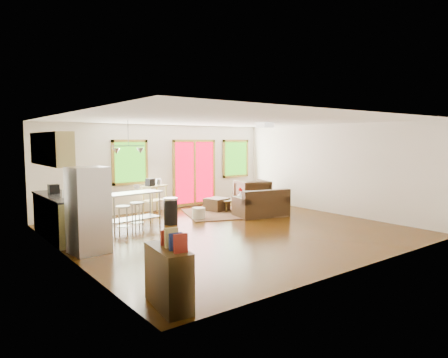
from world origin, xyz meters
TOP-DOWN VIEW (x-y plane):
  - floor at (0.00, 0.00)m, footprint 7.50×7.00m
  - ceiling at (0.00, 0.00)m, footprint 7.50×7.00m
  - back_wall at (0.00, 3.51)m, footprint 7.50×0.02m
  - left_wall at (-3.76, 0.00)m, footprint 0.02×7.00m
  - right_wall at (3.76, 0.00)m, footprint 0.02×7.00m
  - front_wall at (0.00, -3.51)m, footprint 7.50×0.02m
  - window_left at (-1.00, 3.46)m, footprint 1.10×0.05m
  - french_doors at (1.20, 3.46)m, footprint 1.60×0.05m
  - window_right at (2.90, 3.46)m, footprint 1.10×0.05m
  - rug at (1.39, 1.75)m, footprint 3.19×2.83m
  - loveseat at (1.76, 0.88)m, footprint 1.58×1.10m
  - coffee_table at (1.70, 1.92)m, footprint 1.02×0.82m
  - armchair at (2.58, 2.22)m, footprint 1.14×1.10m
  - ottoman at (1.23, 2.30)m, footprint 0.71×0.71m
  - pouf at (0.12, 1.59)m, footprint 0.41×0.41m
  - vase at (1.70, 1.74)m, footprint 0.26×0.26m
  - book at (2.17, 1.90)m, footprint 0.19×0.07m
  - cabinets at (-3.49, 1.70)m, footprint 0.64×2.24m
  - refrigerator at (-3.32, 0.15)m, footprint 0.72×0.69m
  - island at (-1.76, 1.63)m, footprint 1.44×0.72m
  - cup at (-1.66, 1.62)m, footprint 0.15×0.12m
  - bar_stool_a at (-2.25, 1.09)m, footprint 0.40×0.40m
  - bar_stool_b at (-1.84, 1.23)m, footprint 0.33×0.33m
  - trash_can at (-0.81, 1.48)m, footprint 0.43×0.43m
  - kitchen_cart at (-0.47, 3.04)m, footprint 0.79×0.64m
  - bookshelf at (-3.35, -2.96)m, footprint 0.45×0.91m
  - ceiling_flush at (1.60, 0.60)m, footprint 0.35×0.35m
  - pendant_light at (-1.90, 1.50)m, footprint 0.80×0.18m

SIDE VIEW (x-z plane):
  - floor at x=0.00m, z-range -0.02..0.00m
  - rug at x=1.39m, z-range 0.00..0.03m
  - pouf at x=0.12m, z-range 0.00..0.31m
  - ottoman at x=1.23m, z-range 0.00..0.40m
  - loveseat at x=1.76m, z-range -0.08..0.69m
  - coffee_table at x=1.70m, z-range 0.13..0.48m
  - trash_can at x=-0.81m, z-range 0.00..0.68m
  - bookshelf at x=-3.35m, z-range -0.11..0.92m
  - armchair at x=2.58m, z-range 0.00..0.97m
  - bar_stool_a at x=-2.25m, z-range 0.16..0.83m
  - bar_stool_b at x=-1.84m, z-range 0.17..0.86m
  - vase at x=1.70m, z-range 0.35..0.69m
  - book at x=2.17m, z-range 0.40..0.66m
  - island at x=-1.76m, z-range 0.16..1.04m
  - kitchen_cart at x=-0.47m, z-range 0.19..1.23m
  - refrigerator at x=-3.32m, z-range 0.00..1.64m
  - cabinets at x=-3.49m, z-range -0.22..2.08m
  - cup at x=-1.66m, z-range 0.95..1.09m
  - french_doors at x=1.20m, z-range 0.05..2.15m
  - back_wall at x=0.00m, z-range 0.00..2.60m
  - left_wall at x=-3.76m, z-range 0.00..2.60m
  - right_wall at x=3.76m, z-range 0.00..2.60m
  - front_wall at x=0.00m, z-range 0.00..2.60m
  - window_left at x=-1.00m, z-range 0.85..2.15m
  - window_right at x=2.90m, z-range 0.85..2.15m
  - pendant_light at x=-1.90m, z-range 1.50..2.29m
  - ceiling_flush at x=1.60m, z-range 2.47..2.59m
  - ceiling at x=0.00m, z-range 2.60..2.62m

